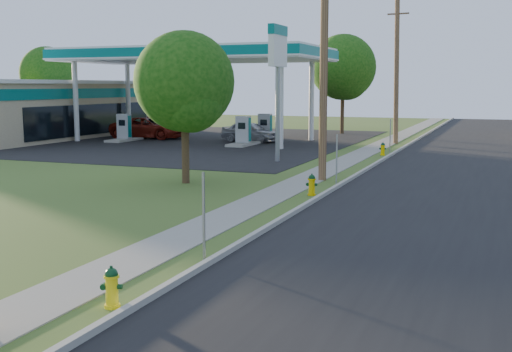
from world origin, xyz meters
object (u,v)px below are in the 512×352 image
Objects in this scene: tree_lot at (344,70)px; hydrant_mid at (312,185)px; tree_back at (47,75)px; utility_pole_mid at (324,58)px; fuel_pump_sw at (154,127)px; tree_verge at (186,86)px; price_pylon at (278,54)px; utility_pole_far at (397,71)px; hydrant_near at (112,287)px; hydrant_far at (383,149)px; car_silver at (250,132)px; car_red at (149,128)px; fuel_pump_ne at (243,134)px; fuel_pump_nw at (124,131)px; fuel_pump_se at (265,130)px.

tree_lot reaches higher than hydrant_mid.
tree_lot is 1.07× the size of tree_back.
fuel_pump_sw is at bearing 136.48° from utility_pole_mid.
tree_back is (-28.06, 26.23, 0.93)m from tree_verge.
price_pylon is 0.92× the size of tree_back.
utility_pole_far is 13.11m from price_pylon.
fuel_pump_sw is 16.80m from tree_back.
utility_pole_mid reaches higher than hydrant_near.
hydrant_far is 0.18× the size of car_silver.
car_red is at bearing 163.90° from hydrant_far.
fuel_pump_ne is at bearing 164.88° from hydrant_far.
utility_pole_far is at bearing 90.00° from utility_pole_mid.
fuel_pump_nw and fuel_pump_se have the same top height.
tree_verge reaches higher than fuel_pump_nw.
car_red is (-8.61, 2.66, 0.06)m from fuel_pump_ne.
tree_back is 1.80× the size of car_silver.
utility_pole_mid is at bearing -93.24° from hydrant_far.
tree_lot is at bearing 125.70° from utility_pole_far.
fuel_pump_se is at bearing 0.00° from fuel_pump_sw.
price_pylon is at bearing -56.31° from fuel_pump_ne.
fuel_pump_sw is (0.00, 4.00, 0.00)m from fuel_pump_nw.
hydrant_far is (18.49, -2.56, -0.36)m from fuel_pump_nw.
fuel_pump_sw is at bearing -176.80° from utility_pole_far.
tree_lot is at bearing 4.06° from tree_back.
tree_verge is 0.81× the size of tree_back.
utility_pole_mid reaches higher than fuel_pump_sw.
tree_back is 36.18m from hydrant_far.
fuel_pump_sw is 19.62m from hydrant_far.
car_silver is (-4.16, -9.73, -4.40)m from tree_lot.
utility_pole_far reaches higher than car_silver.
price_pylon is 1.14× the size of tree_verge.
car_red is (0.39, 2.66, 0.06)m from fuel_pump_nw.
price_pylon is at bearing -28.18° from fuel_pump_nw.
hydrant_near is at bearing -60.72° from fuel_pump_sw.
fuel_pump_ne is at bearing -154.93° from car_silver.
fuel_pump_nw is 16.57m from price_pylon.
fuel_pump_nw is 18.21m from tree_lot.
tree_back is at bearing 158.69° from hydrant_far.
car_silver is at bearing -113.16° from tree_lot.
price_pylon reaches higher than car_silver.
hydrant_near is at bearing -73.88° from fuel_pump_se.
tree_lot is 1.41× the size of car_red.
tree_lot is 42.24m from hydrant_near.
price_pylon reaches higher than fuel_pump_ne.
fuel_pump_nw is (-17.90, 13.00, -4.23)m from utility_pole_mid.
utility_pole_far is 34.40m from hydrant_near.
fuel_pump_sw is 1.40m from car_red.
price_pylon is 8.73× the size of hydrant_mid.
car_silver is at bearing 117.63° from hydrant_mid.
fuel_pump_ne reaches higher than hydrant_near.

